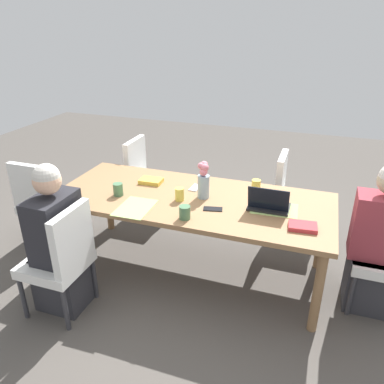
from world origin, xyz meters
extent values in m
plane|color=#4C4742|center=(0.00, 0.00, 0.00)|extent=(10.00, 10.00, 0.00)
cube|color=olive|center=(0.00, 0.00, 0.71)|extent=(2.33, 0.98, 0.04)
cylinder|color=olive|center=(-1.08, -0.41, 0.34)|extent=(0.07, 0.07, 0.69)
cylinder|color=olive|center=(1.08, -0.41, 0.34)|extent=(0.07, 0.07, 0.69)
cylinder|color=olive|center=(-1.08, 0.41, 0.34)|extent=(0.07, 0.07, 0.69)
cylinder|color=olive|center=(1.08, 0.41, 0.34)|extent=(0.07, 0.07, 0.69)
cube|color=silver|center=(1.53, 0.03, 0.41)|extent=(0.44, 0.44, 0.08)
cylinder|color=#333338|center=(1.34, -0.16, 0.18)|extent=(0.04, 0.04, 0.37)
cylinder|color=#333338|center=(1.34, 0.22, 0.18)|extent=(0.04, 0.04, 0.37)
cube|color=#2D2D33|center=(1.47, 0.03, 0.23)|extent=(0.34, 0.36, 0.45)
cube|color=#93333D|center=(1.47, 0.03, 0.70)|extent=(0.40, 0.24, 0.50)
cube|color=silver|center=(-0.81, -0.81, 0.41)|extent=(0.44, 0.44, 0.08)
cube|color=silver|center=(-0.62, -0.81, 0.68)|extent=(0.06, 0.42, 0.45)
cylinder|color=#333338|center=(-1.00, -1.00, 0.18)|extent=(0.04, 0.04, 0.37)
cylinder|color=#333338|center=(-1.00, -0.62, 0.18)|extent=(0.04, 0.04, 0.37)
cylinder|color=#333338|center=(-0.62, -1.00, 0.18)|extent=(0.04, 0.04, 0.37)
cylinder|color=#333338|center=(-0.62, -0.62, 0.18)|extent=(0.04, 0.04, 0.37)
cube|color=#2D2D33|center=(-0.81, -0.75, 0.23)|extent=(0.36, 0.34, 0.45)
cube|color=#232328|center=(-0.81, -0.75, 0.70)|extent=(0.24, 0.40, 0.50)
sphere|color=#DEAA89|center=(-0.81, -0.75, 1.07)|extent=(0.20, 0.20, 0.20)
sphere|color=beige|center=(-0.81, -0.75, 1.10)|extent=(0.19, 0.19, 0.19)
cube|color=silver|center=(-0.77, 0.83, 0.41)|extent=(0.44, 0.44, 0.08)
cube|color=silver|center=(-0.96, 0.83, 0.68)|extent=(0.06, 0.42, 0.45)
cylinder|color=#333338|center=(-0.58, 1.02, 0.18)|extent=(0.04, 0.04, 0.37)
cylinder|color=#333338|center=(-0.58, 0.64, 0.18)|extent=(0.04, 0.04, 0.37)
cylinder|color=#333338|center=(-0.96, 1.02, 0.18)|extent=(0.04, 0.04, 0.37)
cylinder|color=#333338|center=(-0.96, 0.64, 0.18)|extent=(0.04, 0.04, 0.37)
cube|color=silver|center=(0.83, 0.85, 0.41)|extent=(0.44, 0.44, 0.08)
cube|color=silver|center=(0.64, 0.85, 0.68)|extent=(0.06, 0.42, 0.45)
cylinder|color=#333338|center=(1.02, 1.04, 0.18)|extent=(0.04, 0.04, 0.37)
cylinder|color=#333338|center=(1.02, 0.66, 0.18)|extent=(0.04, 0.04, 0.37)
cylinder|color=#333338|center=(0.64, 1.04, 0.18)|extent=(0.04, 0.04, 0.37)
cylinder|color=#333338|center=(0.64, 0.66, 0.18)|extent=(0.04, 0.04, 0.37)
cube|color=silver|center=(-1.52, 0.00, 0.41)|extent=(0.44, 0.44, 0.08)
cube|color=silver|center=(-1.52, -0.19, 0.68)|extent=(0.42, 0.06, 0.45)
cylinder|color=#333338|center=(-1.71, 0.19, 0.18)|extent=(0.04, 0.04, 0.37)
cylinder|color=#333338|center=(-1.33, 0.19, 0.18)|extent=(0.04, 0.04, 0.37)
cylinder|color=#333338|center=(-1.71, -0.19, 0.18)|extent=(0.04, 0.04, 0.37)
cylinder|color=#333338|center=(-1.33, -0.19, 0.18)|extent=(0.04, 0.04, 0.37)
cylinder|color=#8EA8B7|center=(0.09, 0.03, 0.83)|extent=(0.10, 0.10, 0.20)
sphere|color=#DB7584|center=(0.10, 0.03, 1.00)|extent=(0.07, 0.07, 0.07)
cylinder|color=#477A3D|center=(0.10, 0.03, 0.96)|extent=(0.01, 0.01, 0.07)
sphere|color=#DB7584|center=(0.08, 0.06, 1.01)|extent=(0.06, 0.06, 0.06)
cylinder|color=#477A3D|center=(0.08, 0.06, 0.97)|extent=(0.01, 0.01, 0.08)
sphere|color=#DB7584|center=(0.06, 0.04, 1.01)|extent=(0.05, 0.05, 0.05)
cylinder|color=#477A3D|center=(0.06, 0.04, 0.97)|extent=(0.01, 0.01, 0.08)
sphere|color=#DB7584|center=(0.09, 0.03, 0.96)|extent=(0.07, 0.07, 0.07)
cylinder|color=#477A3D|center=(0.09, 0.03, 0.94)|extent=(0.01, 0.01, 0.04)
cube|color=#9EBC66|center=(0.69, 0.02, 0.73)|extent=(0.37, 0.28, 0.00)
cube|color=#9EBC66|center=(-0.36, -0.33, 0.73)|extent=(0.27, 0.37, 0.00)
cube|color=black|center=(0.64, 0.01, 0.74)|extent=(0.32, 0.22, 0.02)
cube|color=black|center=(0.64, -0.07, 0.85)|extent=(0.31, 0.06, 0.19)
cylinder|color=#DBC64C|center=(-0.08, -0.09, 0.78)|extent=(0.07, 0.07, 0.11)
cylinder|color=#47704C|center=(0.07, -0.37, 0.78)|extent=(0.09, 0.09, 0.10)
cylinder|color=#DBC64C|center=(0.47, 0.36, 0.77)|extent=(0.08, 0.08, 0.08)
cylinder|color=#47704C|center=(-0.61, -0.17, 0.78)|extent=(0.08, 0.08, 0.11)
cube|color=gold|center=(-0.46, 0.17, 0.75)|extent=(0.21, 0.15, 0.04)
cube|color=#B73338|center=(0.92, -0.23, 0.75)|extent=(0.21, 0.16, 0.03)
cube|color=black|center=(0.23, -0.15, 0.73)|extent=(0.16, 0.10, 0.01)
cube|color=silver|center=(-0.04, 0.19, 0.73)|extent=(0.08, 0.15, 0.01)
camera|label=1|loc=(0.95, -2.71, 2.11)|focal=35.44mm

